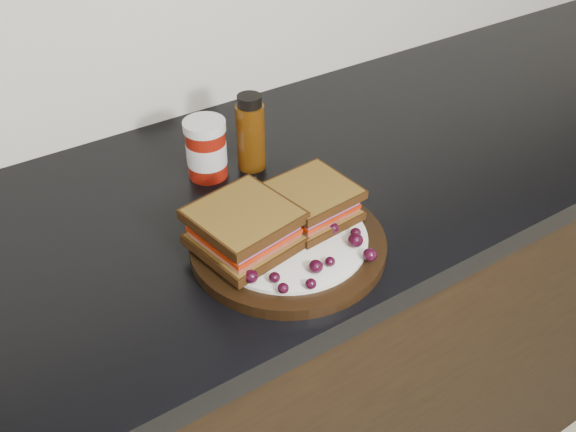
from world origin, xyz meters
name	(u,v)px	position (x,y,z in m)	size (l,w,h in m)	color
base_cabinets	(208,408)	(0.00, 1.70, 0.43)	(3.96, 0.58, 0.86)	black
countertop	(186,230)	(0.00, 1.70, 0.88)	(3.98, 0.60, 0.04)	black
plate	(288,244)	(0.09, 1.56, 0.91)	(0.28, 0.28, 0.02)	black
sandwich_left	(244,228)	(0.03, 1.57, 0.95)	(0.13, 0.13, 0.06)	brown
sandwich_right	(313,202)	(0.15, 1.58, 0.95)	(0.11, 0.11, 0.05)	brown
grape_0	(251,276)	(0.00, 1.51, 0.93)	(0.02, 0.02, 0.02)	black
grape_1	(275,277)	(0.03, 1.49, 0.93)	(0.02, 0.02, 0.01)	black
grape_2	(283,288)	(0.03, 1.47, 0.93)	(0.02, 0.02, 0.01)	black
grape_3	(311,284)	(0.06, 1.45, 0.93)	(0.02, 0.02, 0.01)	black
grape_4	(316,266)	(0.08, 1.47, 0.93)	(0.02, 0.02, 0.02)	black
grape_5	(330,262)	(0.11, 1.47, 0.93)	(0.01, 0.01, 0.01)	black
grape_6	(370,255)	(0.16, 1.45, 0.93)	(0.02, 0.02, 0.02)	black
grape_7	(356,240)	(0.16, 1.49, 0.93)	(0.02, 0.02, 0.02)	black
grape_8	(356,233)	(0.17, 1.50, 0.93)	(0.02, 0.02, 0.01)	black
grape_9	(333,228)	(0.15, 1.53, 0.93)	(0.02, 0.02, 0.02)	black
grape_10	(331,211)	(0.17, 1.56, 0.93)	(0.02, 0.02, 0.02)	black
grape_11	(312,203)	(0.16, 1.59, 0.93)	(0.02, 0.02, 0.02)	black
grape_12	(304,203)	(0.15, 1.60, 0.93)	(0.02, 0.02, 0.02)	black
grape_13	(229,231)	(0.02, 1.60, 0.93)	(0.02, 0.02, 0.02)	black
grape_14	(224,244)	(0.01, 1.58, 0.93)	(0.02, 0.02, 0.02)	black
grape_15	(255,252)	(0.03, 1.54, 0.93)	(0.02, 0.02, 0.02)	black
grape_16	(233,230)	(0.03, 1.60, 0.93)	(0.02, 0.02, 0.01)	black
grape_17	(243,240)	(0.03, 1.57, 0.93)	(0.02, 0.02, 0.02)	black
grape_18	(233,248)	(0.01, 1.57, 0.93)	(0.02, 0.02, 0.02)	black
condiment_jar	(206,149)	(0.09, 1.79, 0.95)	(0.07, 0.07, 0.10)	maroon
oil_bottle	(251,132)	(0.16, 1.77, 0.97)	(0.05, 0.05, 0.13)	#472507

